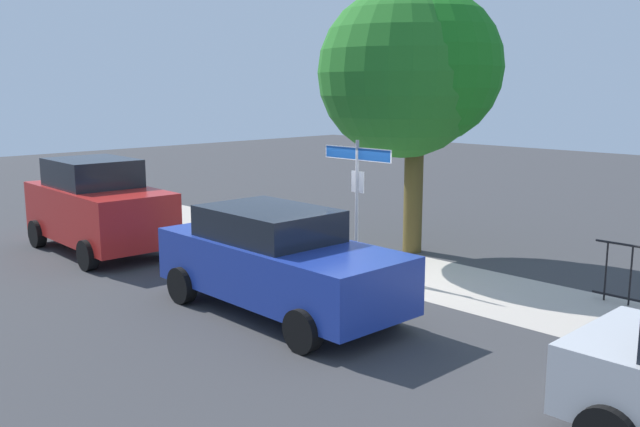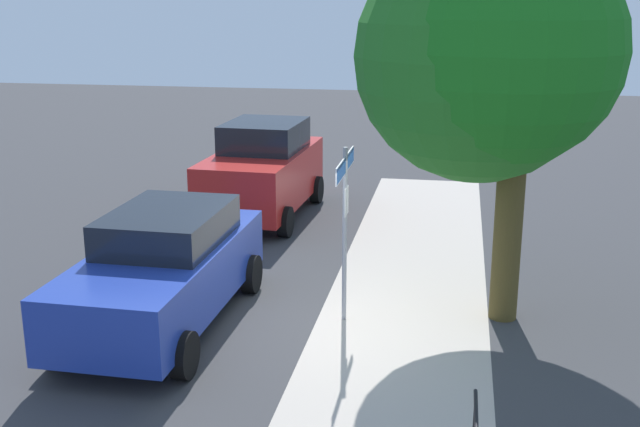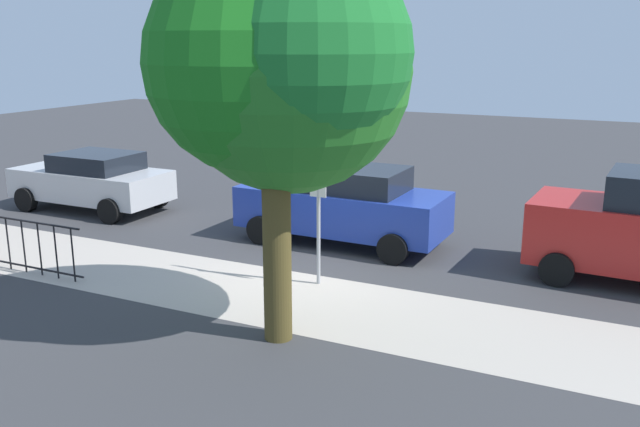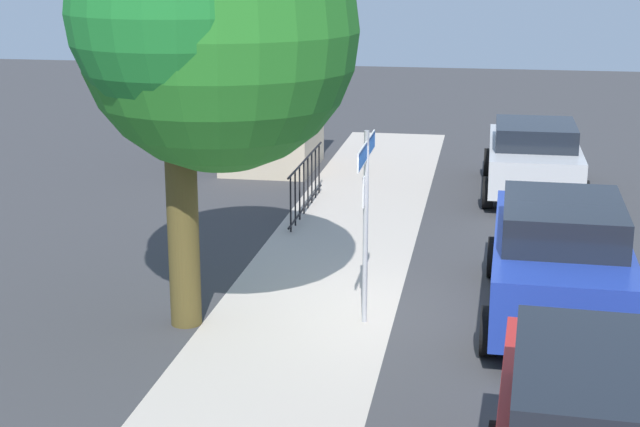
% 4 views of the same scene
% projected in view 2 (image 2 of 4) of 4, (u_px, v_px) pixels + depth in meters
% --- Properties ---
extents(ground_plane, '(60.00, 60.00, 0.00)m').
position_uv_depth(ground_plane, '(315.00, 325.00, 11.91)').
color(ground_plane, '#38383A').
extents(sidewalk_strip, '(24.00, 2.60, 0.00)m').
position_uv_depth(sidewalk_strip, '(388.00, 397.00, 9.79)').
color(sidewalk_strip, '#B4A89A').
rests_on(sidewalk_strip, ground_plane).
extents(street_sign, '(1.71, 0.07, 2.69)m').
position_uv_depth(street_sign, '(345.00, 196.00, 11.63)').
color(street_sign, '#9EA0A5').
rests_on(street_sign, ground_plane).
extents(shade_tree, '(3.93, 3.77, 5.80)m').
position_uv_depth(shade_tree, '(493.00, 50.00, 11.11)').
color(shade_tree, '#4D411E').
rests_on(shade_tree, ground_plane).
extents(car_red, '(4.24, 2.22, 2.10)m').
position_uv_depth(car_red, '(263.00, 170.00, 17.55)').
color(car_red, red).
rests_on(car_red, ground_plane).
extents(car_blue, '(4.64, 2.09, 1.74)m').
position_uv_depth(car_blue, '(164.00, 268.00, 11.75)').
color(car_blue, '#1E369A').
rests_on(car_blue, ground_plane).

